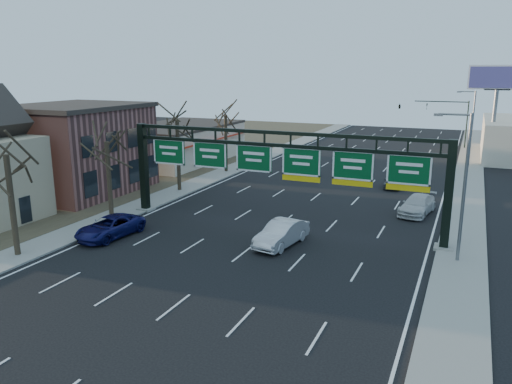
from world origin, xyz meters
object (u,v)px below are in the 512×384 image
at_px(car_blue_suv, 110,227).
at_px(car_white_wagon, 417,205).
at_px(car_silver_sedan, 281,234).
at_px(sign_gantry, 279,166).

relative_size(car_blue_suv, car_white_wagon, 1.02).
xyz_separation_m(car_silver_sedan, car_white_wagon, (7.47, 11.45, -0.07)).
distance_m(sign_gantry, car_silver_sedan, 5.41).
bearing_deg(car_blue_suv, car_silver_sedan, 20.99).
height_order(car_blue_suv, car_silver_sedan, car_silver_sedan).
bearing_deg(sign_gantry, car_silver_sedan, -66.27).
height_order(sign_gantry, car_white_wagon, sign_gantry).
bearing_deg(car_silver_sedan, car_blue_suv, -155.38).
bearing_deg(car_white_wagon, car_blue_suv, -133.20).
relative_size(sign_gantry, car_white_wagon, 4.80).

